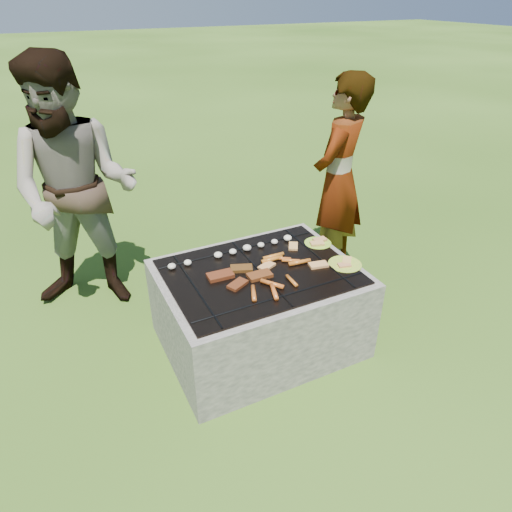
{
  "coord_description": "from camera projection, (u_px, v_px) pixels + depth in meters",
  "views": [
    {
      "loc": [
        -1.15,
        -2.28,
        2.23
      ],
      "look_at": [
        0.0,
        0.05,
        0.7
      ],
      "focal_mm": 32.0,
      "sensor_mm": 36.0,
      "label": 1
    }
  ],
  "objects": [
    {
      "name": "cook",
      "position": [
        338.0,
        180.0,
        3.77
      ],
      "size": [
        0.75,
        0.68,
        1.71
      ],
      "primitive_type": "imported",
      "rotation": [
        0.0,
        0.0,
        3.71
      ],
      "color": "gray",
      "rests_on": "ground"
    },
    {
      "name": "plate_far",
      "position": [
        318.0,
        243.0,
        3.36
      ],
      "size": [
        0.23,
        0.23,
        0.03
      ],
      "color": "#B2DF35",
      "rests_on": "fire_pit"
    },
    {
      "name": "bread_on_grate",
      "position": [
        295.0,
        260.0,
        3.13
      ],
      "size": [
        0.46,
        0.41,
        0.02
      ],
      "color": "tan",
      "rests_on": "fire_pit"
    },
    {
      "name": "bystander",
      "position": [
        77.0,
        191.0,
        3.31
      ],
      "size": [
        1.15,
        1.05,
        1.91
      ],
      "primitive_type": "imported",
      "rotation": [
        0.0,
        0.0,
        -0.45
      ],
      "color": "#A89B8C",
      "rests_on": "ground"
    },
    {
      "name": "plate_near",
      "position": [
        345.0,
        264.0,
        3.1
      ],
      "size": [
        0.25,
        0.25,
        0.03
      ],
      "color": "yellow",
      "rests_on": "fire_pit"
    },
    {
      "name": "lawn",
      "position": [
        259.0,
        342.0,
        3.33
      ],
      "size": [
        60.0,
        60.0,
        0.0
      ],
      "primitive_type": "plane",
      "color": "#2A4C13",
      "rests_on": "ground"
    },
    {
      "name": "fire_pit",
      "position": [
        259.0,
        311.0,
        3.19
      ],
      "size": [
        1.3,
        1.0,
        0.62
      ],
      "color": "#AAA396",
      "rests_on": "ground"
    },
    {
      "name": "sausages",
      "position": [
        278.0,
        272.0,
        2.98
      ],
      "size": [
        0.56,
        0.47,
        0.03
      ],
      "color": "orange",
      "rests_on": "fire_pit"
    },
    {
      "name": "pork_slabs",
      "position": [
        239.0,
        275.0,
        2.95
      ],
      "size": [
        0.4,
        0.29,
        0.02
      ],
      "color": "#903E1A",
      "rests_on": "fire_pit"
    },
    {
      "name": "mushrooms",
      "position": [
        238.0,
        250.0,
        3.22
      ],
      "size": [
        0.95,
        0.06,
        0.04
      ],
      "color": "beige",
      "rests_on": "fire_pit"
    }
  ]
}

